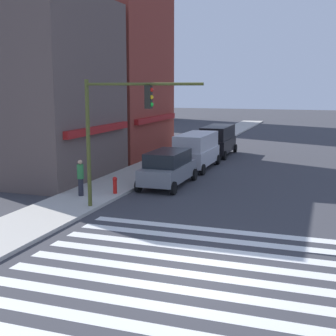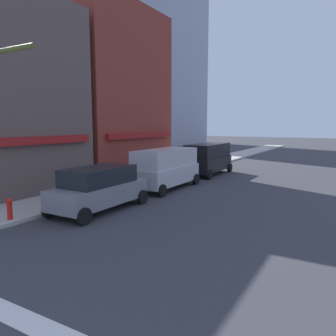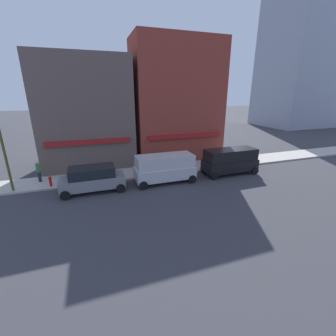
{
  "view_description": "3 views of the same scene",
  "coord_description": "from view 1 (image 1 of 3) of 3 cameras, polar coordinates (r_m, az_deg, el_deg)",
  "views": [
    {
      "loc": [
        -12.45,
        -3.51,
        5.45
      ],
      "look_at": [
        11.42,
        4.7,
        1.0
      ],
      "focal_mm": 50.0,
      "sensor_mm": 36.0,
      "label": 1
    },
    {
      "loc": [
        0.67,
        -5.05,
        3.81
      ],
      "look_at": [
        17.49,
        4.7,
        1.2
      ],
      "focal_mm": 35.0,
      "sensor_mm": 36.0,
      "label": 2
    },
    {
      "loc": [
        11.67,
        -12.18,
        7.22
      ],
      "look_at": [
        17.49,
        4.7,
        1.2
      ],
      "focal_mm": 24.0,
      "sensor_mm": 36.0,
      "label": 3
    }
  ],
  "objects": [
    {
      "name": "ground_plane",
      "position": [
        14.04,
        3.06,
        -12.86
      ],
      "size": [
        200.0,
        200.0,
        0.0
      ],
      "primitive_type": "plane",
      "color": "#38383D"
    },
    {
      "name": "crosswalk_stripes",
      "position": [
        14.04,
        3.06,
        -12.85
      ],
      "size": [
        9.35,
        10.8,
        0.01
      ],
      "color": "silver",
      "rests_on": "ground_plane"
    },
    {
      "name": "storefront_row",
      "position": [
        32.82,
        -8.37,
        10.51
      ],
      "size": [
        18.37,
        5.3,
        12.5
      ],
      "color": "brown",
      "rests_on": "ground_plane"
    },
    {
      "name": "traffic_signal",
      "position": [
        20.09,
        -6.52,
        5.73
      ],
      "size": [
        0.32,
        5.26,
        5.72
      ],
      "color": "#474C1E",
      "rests_on": "ground_plane"
    },
    {
      "name": "suv_grey",
      "position": [
        25.63,
        -0.0,
        0.07
      ],
      "size": [
        4.71,
        2.12,
        1.94
      ],
      "rotation": [
        0.0,
        0.0,
        0.0
      ],
      "color": "slate",
      "rests_on": "ground_plane"
    },
    {
      "name": "van_silver",
      "position": [
        31.06,
        3.48,
        2.27
      ],
      "size": [
        5.01,
        2.22,
        2.34
      ],
      "rotation": [
        0.0,
        0.0,
        -0.0
      ],
      "color": "#B7B7BC",
      "rests_on": "ground_plane"
    },
    {
      "name": "van_black",
      "position": [
        37.16,
        6.1,
        3.5
      ],
      "size": [
        5.02,
        2.22,
        2.34
      ],
      "rotation": [
        0.0,
        0.0,
        0.01
      ],
      "color": "black",
      "rests_on": "ground_plane"
    },
    {
      "name": "pedestrian_green_top",
      "position": [
        23.11,
        -10.62,
        -1.1
      ],
      "size": [
        0.32,
        0.32,
        1.77
      ],
      "rotation": [
        0.0,
        0.0,
        0.99
      ],
      "color": "#23232D",
      "rests_on": "sidewalk_left"
    },
    {
      "name": "fire_hydrant",
      "position": [
        23.44,
        -6.49,
        -1.98
      ],
      "size": [
        0.24,
        0.24,
        0.84
      ],
      "color": "red",
      "rests_on": "sidewalk_left"
    }
  ]
}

